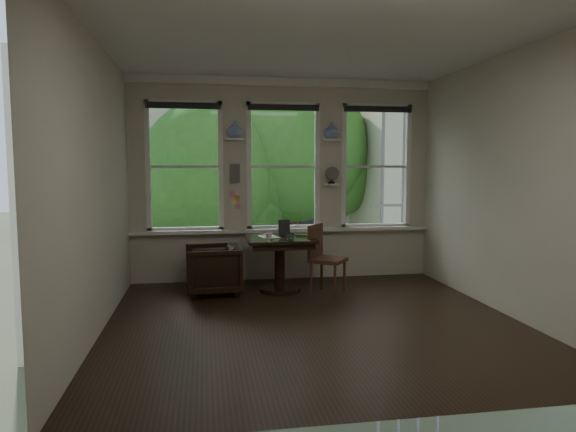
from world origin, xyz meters
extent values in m
plane|color=black|center=(0.00, 0.00, 0.00)|extent=(4.50, 4.50, 0.00)
plane|color=silver|center=(0.00, 0.00, 3.00)|extent=(4.50, 4.50, 0.00)
plane|color=#BDB8A1|center=(0.00, 2.25, 1.50)|extent=(4.50, 0.00, 4.50)
plane|color=#BDB8A1|center=(0.00, -2.25, 1.50)|extent=(4.50, 0.00, 4.50)
plane|color=#BDB8A1|center=(-2.25, 0.00, 1.50)|extent=(0.00, 4.50, 4.50)
plane|color=#BDB8A1|center=(2.25, 0.00, 1.50)|extent=(0.00, 4.50, 4.50)
cube|color=white|center=(-0.72, 2.15, 2.10)|extent=(0.26, 0.16, 0.03)
cube|color=white|center=(0.72, 2.15, 2.10)|extent=(0.26, 0.16, 0.03)
cube|color=#59544F|center=(-0.72, 2.18, 1.60)|extent=(0.14, 0.06, 0.28)
imported|color=silver|center=(-0.72, 2.15, 2.24)|extent=(0.24, 0.24, 0.25)
imported|color=silver|center=(0.72, 2.15, 2.24)|extent=(0.24, 0.24, 0.25)
imported|color=black|center=(-1.08, 1.41, 0.33)|extent=(0.76, 0.74, 0.66)
cube|color=maroon|center=(-1.08, 1.41, 0.45)|extent=(0.45, 0.45, 0.06)
imported|color=black|center=(0.07, 1.48, 0.76)|extent=(0.36, 0.32, 0.02)
imported|color=white|center=(-0.34, 1.23, 0.79)|extent=(0.11, 0.11, 0.08)
imported|color=white|center=(-0.08, 1.08, 0.79)|extent=(0.12, 0.12, 0.09)
cube|color=black|center=(-0.09, 1.56, 0.86)|extent=(0.16, 0.09, 0.22)
cube|color=silver|center=(-0.31, 1.46, 0.75)|extent=(0.29, 0.34, 0.00)
camera|label=1|loc=(-1.18, -5.41, 1.71)|focal=32.00mm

